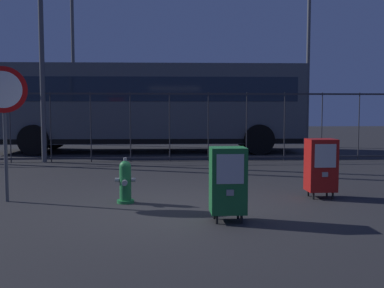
# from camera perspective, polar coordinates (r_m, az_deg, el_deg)

# --- Properties ---
(ground_plane) EXTENTS (60.00, 60.00, 0.00)m
(ground_plane) POSITION_cam_1_polar(r_m,az_deg,el_deg) (7.24, -1.73, -7.90)
(ground_plane) COLOR #262628
(fire_hydrant) EXTENTS (0.33, 0.31, 0.75)m
(fire_hydrant) POSITION_cam_1_polar(r_m,az_deg,el_deg) (7.60, -8.27, -4.64)
(fire_hydrant) COLOR #1E7238
(fire_hydrant) RESTS_ON ground_plane
(newspaper_box_primary) EXTENTS (0.48, 0.42, 1.02)m
(newspaper_box_primary) POSITION_cam_1_polar(r_m,az_deg,el_deg) (6.31, 4.47, -4.49)
(newspaper_box_primary) COLOR black
(newspaper_box_primary) RESTS_ON ground_plane
(newspaper_box_secondary) EXTENTS (0.48, 0.42, 1.02)m
(newspaper_box_secondary) POSITION_cam_1_polar(r_m,az_deg,el_deg) (8.23, 15.70, -2.52)
(newspaper_box_secondary) COLOR black
(newspaper_box_secondary) RESTS_ON ground_plane
(stop_sign) EXTENTS (0.71, 0.31, 2.23)m
(stop_sign) POSITION_cam_1_polar(r_m,az_deg,el_deg) (8.13, -22.30, 4.50)
(stop_sign) COLOR #4C4F54
(stop_sign) RESTS_ON ground_plane
(fence_barrier) EXTENTS (18.03, 0.04, 2.00)m
(fence_barrier) POSITION_cam_1_polar(r_m,az_deg,el_deg) (13.30, -2.79, 2.22)
(fence_barrier) COLOR #2D2D33
(fence_barrier) RESTS_ON ground_plane
(bus_near) EXTENTS (10.57, 3.03, 3.00)m
(bus_near) POSITION_cam_1_polar(r_m,az_deg,el_deg) (16.29, -5.33, 5.07)
(bus_near) COLOR #4C5156
(bus_near) RESTS_ON ground_plane
(street_light_near_left) EXTENTS (0.32, 0.32, 8.37)m
(street_light_near_left) POSITION_cam_1_polar(r_m,az_deg,el_deg) (18.99, 14.28, 14.14)
(street_light_near_left) COLOR #4C4F54
(street_light_near_left) RESTS_ON ground_plane
(street_light_near_right) EXTENTS (0.32, 0.32, 6.97)m
(street_light_near_right) POSITION_cam_1_polar(r_m,az_deg,el_deg) (20.11, -14.57, 11.52)
(street_light_near_right) COLOR #4C4F54
(street_light_near_right) RESTS_ON ground_plane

